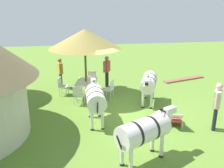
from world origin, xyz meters
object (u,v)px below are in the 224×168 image
Objects in this scene: patio_chair_east_end at (92,78)px; guest_behind_table at (107,69)px; patio_chair_west_end at (78,94)px; zebra_toward_hut at (95,98)px; patio_chair_near_lawn at (110,88)px; zebra_nearest_camera at (145,131)px; patio_dining_table at (86,83)px; zebra_by_umbrella at (149,83)px; shade_umbrella at (85,39)px; striped_lounge_chair at (175,119)px; patio_chair_near_hut at (62,85)px; guest_beside_umbrella at (60,70)px; standing_watcher at (217,102)px.

patio_chair_east_end is 0.53× the size of guest_behind_table.
patio_chair_west_end is at bearing 88.56° from patio_chair_east_end.
patio_chair_near_lawn is at bearing 69.35° from zebra_toward_hut.
zebra_nearest_camera is at bearing -149.49° from patio_chair_near_lawn.
patio_dining_table is 3.09m from zebra_by_umbrella.
patio_dining_table is 0.93× the size of guest_behind_table.
shade_umbrella is 5.42m from striped_lounge_chair.
guest_behind_table is at bearing -157.83° from patio_chair_east_end.
patio_chair_near_lawn is 0.98× the size of striped_lounge_chair.
patio_chair_near_hut is (0.90, 2.28, 0.00)m from patio_chair_near_lawn.
patio_chair_near_hut is 0.53× the size of guest_behind_table.
patio_chair_east_end is (1.76, 0.73, 0.00)m from patio_chair_near_lawn.
patio_chair_west_end is 4.30m from striped_lounge_chair.
guest_beside_umbrella is at bearing 41.64° from shade_umbrella.
patio_chair_near_lawn is 0.42× the size of zebra_toward_hut.
zebra_nearest_camera reaches higher than patio_chair_east_end.
standing_watcher is at bearing -133.96° from shade_umbrella.
guest_beside_umbrella is 0.77× the size of zebra_by_umbrella.
patio_chair_near_hut is at bearing -35.81° from guest_behind_table.
patio_chair_west_end is (-1.16, 0.42, -2.28)m from shade_umbrella.
guest_beside_umbrella is 7.98m from standing_watcher.
patio_chair_near_hut is 0.98× the size of striped_lounge_chair.
patio_chair_west_end is 2.80m from guest_beside_umbrella.
zebra_nearest_camera is (-6.84, -0.12, -0.05)m from guest_behind_table.
standing_watcher reaches higher than patio_chair_west_end.
guest_behind_table is (1.26, -1.20, 0.36)m from patio_dining_table.
shade_umbrella is 3.77× the size of patio_chair_east_end.
patio_chair_near_lawn is at bearing -147.87° from guest_beside_umbrella.
standing_watcher reaches higher than patio_chair_near_hut.
zebra_toward_hut is (0.73, 2.88, 0.75)m from striped_lounge_chair.
guest_beside_umbrella is 0.77× the size of zebra_toward_hut.
guest_behind_table is 1.84× the size of striped_lounge_chair.
zebra_toward_hut is (-2.95, -0.18, -1.79)m from shade_umbrella.
shade_umbrella is 2.66m from guest_beside_umbrella.
zebra_nearest_camera is at bearing -166.69° from patio_dining_table.
standing_watcher is at bearing 66.09° from patio_chair_near_hut.
guest_behind_table is at bearing 24.67° from patio_chair_near_lawn.
patio_chair_near_hut is (0.33, 1.19, -2.28)m from shade_umbrella.
standing_watcher reaches higher than zebra_by_umbrella.
patio_chair_west_end is 4.77m from zebra_nearest_camera.
patio_chair_near_hut is at bearing 74.71° from patio_dining_table.
zebra_toward_hut is at bearing -176.31° from striped_lounge_chair.
patio_chair_near_hut is at bearing 45.76° from patio_chair_east_end.
patio_chair_near_hut is 4.31m from zebra_by_umbrella.
shade_umbrella reaches higher than guest_beside_umbrella.
patio_chair_near_hut and patio_chair_west_end have the same top height.
shade_umbrella reaches higher than guest_behind_table.
patio_chair_west_end is at bearing 160.30° from patio_dining_table.
guest_beside_umbrella is 0.80× the size of zebra_nearest_camera.
patio_chair_near_lawn is 1.00× the size of patio_chair_west_end.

